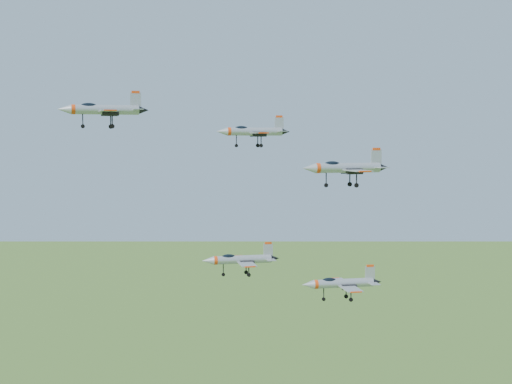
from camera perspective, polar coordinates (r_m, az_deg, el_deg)
name	(u,v)px	position (r m, az deg, el deg)	size (l,w,h in m)	color
jet_lead	(103,109)	(107.63, -12.17, 6.47)	(13.29, 11.13, 3.56)	#959BA1
jet_left_high	(252,131)	(108.08, -0.29, 4.87)	(11.45, 9.66, 3.08)	#959BA1
jet_right_high	(345,168)	(93.11, 7.14, 1.95)	(12.07, 10.14, 3.24)	#959BA1
jet_left_low	(240,259)	(117.78, -1.28, -5.41)	(12.86, 10.90, 3.48)	#959BA1
jet_right_low	(341,283)	(105.12, 6.82, -7.25)	(11.98, 10.16, 3.25)	#959BA1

